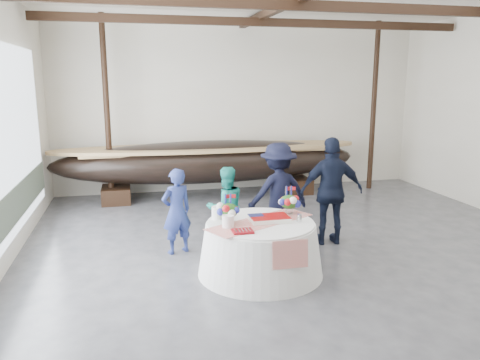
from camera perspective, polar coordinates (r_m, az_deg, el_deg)
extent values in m
cube|color=#3D3D42|center=(7.81, 10.41, -10.63)|extent=(10.00, 12.00, 0.01)
cube|color=silver|center=(12.94, 0.10, 8.86)|extent=(10.00, 0.02, 4.50)
cube|color=black|center=(8.69, 7.38, 20.36)|extent=(9.80, 0.12, 0.18)
cube|color=black|center=(11.05, 2.62, 18.67)|extent=(9.80, 0.12, 0.18)
cylinder|color=black|center=(11.71, -15.92, 8.05)|extent=(0.14, 0.14, 4.50)
cylinder|color=black|center=(13.36, 15.97, 8.51)|extent=(0.14, 0.14, 4.50)
cube|color=#596654|center=(8.10, -26.85, -4.19)|extent=(0.02, 7.00, 0.60)
cube|color=black|center=(12.01, -14.84, -1.73)|extent=(0.69, 0.88, 0.39)
cube|color=black|center=(12.74, 6.83, -0.61)|extent=(0.69, 0.88, 0.39)
ellipsoid|color=black|center=(12.01, -3.73, 2.25)|extent=(7.86, 1.57, 1.08)
cube|color=#9E7A4C|center=(11.96, -3.74, 3.64)|extent=(6.29, 1.03, 0.06)
cone|color=white|center=(7.40, 2.49, -8.35)|extent=(1.96, 1.96, 0.81)
cylinder|color=white|center=(7.27, 2.52, -5.28)|extent=(1.66, 1.66, 0.04)
cube|color=red|center=(7.26, 2.52, -5.11)|extent=(1.86, 1.32, 0.01)
cube|color=white|center=(7.30, 3.58, -4.76)|extent=(0.60, 0.40, 0.07)
cylinder|color=white|center=(6.97, -1.46, -5.06)|extent=(0.18, 0.18, 0.19)
cylinder|color=white|center=(7.40, -2.79, -4.01)|extent=(0.18, 0.18, 0.20)
cube|color=#68090D|center=(6.78, 0.31, -6.27)|extent=(0.30, 0.24, 0.03)
cone|color=silver|center=(7.31, 7.24, -4.61)|extent=(0.09, 0.09, 0.12)
imported|color=navy|center=(8.21, -7.73, -3.79)|extent=(0.64, 0.54, 1.51)
imported|color=teal|center=(8.44, -1.74, -3.34)|extent=(0.82, 0.69, 1.49)
imported|color=black|center=(8.71, 4.65, -1.57)|extent=(1.30, 0.87, 1.87)
imported|color=black|center=(8.72, 11.09, -1.35)|extent=(1.21, 0.60, 1.99)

